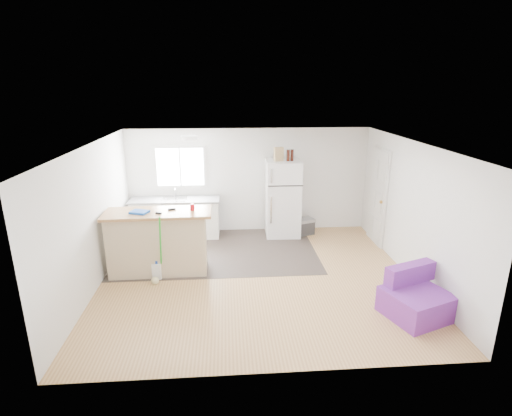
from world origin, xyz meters
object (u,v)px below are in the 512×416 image
Objects in this scene: cooler at (303,226)px; bottle_right at (292,155)px; mop at (157,271)px; blue_tray at (139,212)px; cardboard_box at (279,154)px; refrigerator at (283,198)px; red_cup at (192,207)px; kitchen_cabinets at (176,217)px; purple_seat at (415,299)px; bottle_left at (288,155)px; peninsula at (158,242)px; cleaner_jug at (157,271)px.

cooler is 1.69m from bottle_right.
bottle_right is (2.68, 2.15, 1.62)m from mop.
cardboard_box reaches higher than blue_tray.
refrigerator reaches higher than red_cup.
mop is (-2.99, -2.17, 0.04)m from cooler.
cardboard_box reaches higher than kitchen_cabinets.
bottle_left reaches higher than purple_seat.
mop is at bearing -141.28° from bottle_right.
cardboard_box is (-1.64, 3.46, 1.62)m from purple_seat.
peninsula is 5.50× the size of cleaner_jug.
purple_seat is 4.24m from mop.
mop is at bearing -164.10° from cooler.
blue_tray is (-0.30, 0.41, 0.95)m from mop.
kitchen_cabinets is at bearing 78.46° from blue_tray.
cleaner_jug is 1.39× the size of bottle_left.
kitchen_cabinets is 2.28m from mop.
bottle_left is at bearing -35.78° from refrigerator.
cooler is 3.70m from mop.
purple_seat is 3.97m from red_cup.
refrigerator is 2.56m from red_cup.
red_cup is (-3.41, 1.80, 0.97)m from purple_seat.
mop is (0.02, -0.17, 0.08)m from cleaner_jug.
refrigerator reaches higher than purple_seat.
cleaner_jug is at bearing -140.21° from refrigerator.
red_cup reaches higher than cleaner_jug.
cardboard_box is 0.29m from bottle_right.
red_cup is at bearing 21.34° from mop.
mop is at bearing -88.68° from peninsula.
bottle_right is (2.71, 1.98, 1.70)m from cleaner_jug.
cooler is 2.27× the size of bottle_right.
bottle_left is at bearing 22.12° from mop.
blue_tray reaches higher than purple_seat.
refrigerator is 1.02m from cardboard_box.
mop is at bearing -137.88° from cardboard_box.
refrigerator is 1.38× the size of mop.
cleaner_jug is (-2.53, -2.03, -0.71)m from refrigerator.
peninsula is 3.35m from bottle_left.
refrigerator is at bearing 23.97° from mop.
cooler is at bearing -1.53° from refrigerator.
refrigerator is at bearing 166.09° from bottle_right.
cleaner_jug is 2.89× the size of red_cup.
red_cup is (-2.37, -1.68, 1.04)m from cooler.
blue_tray reaches higher than peninsula.
kitchen_cabinets is 2.88m from bottle_left.
cooler is (2.91, -0.09, -0.26)m from kitchen_cabinets.
cardboard_box is at bearing 160.86° from cooler.
cooler is 1.71m from bottle_left.
cleaner_jug is (-3.01, -2.00, -0.04)m from cooler.
blue_tray is (-0.27, 0.24, 1.03)m from cleaner_jug.
bottle_left reaches higher than peninsula.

